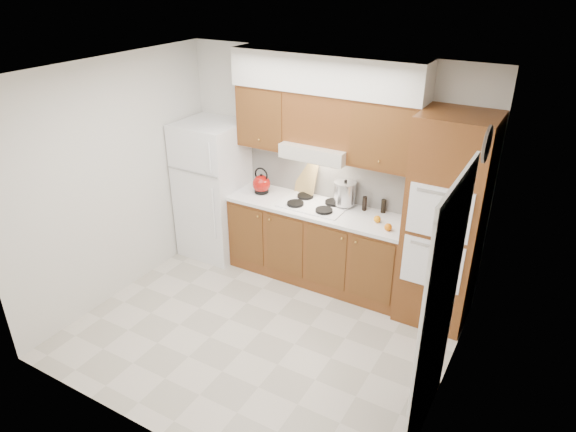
{
  "coord_description": "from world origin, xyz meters",
  "views": [
    {
      "loc": [
        2.34,
        -3.51,
        3.41
      ],
      "look_at": [
        0.07,
        0.45,
        1.15
      ],
      "focal_mm": 32.0,
      "sensor_mm": 36.0,
      "label": 1
    }
  ],
  "objects_px": {
    "fridge": "(214,190)",
    "oven_cabinet": "(445,223)",
    "kettle": "(261,184)",
    "stock_pot": "(345,193)"
  },
  "relations": [
    {
      "from": "fridge",
      "to": "stock_pot",
      "type": "relative_size",
      "value": 6.84
    },
    {
      "from": "fridge",
      "to": "oven_cabinet",
      "type": "bearing_deg",
      "value": 0.7
    },
    {
      "from": "fridge",
      "to": "kettle",
      "type": "distance_m",
      "value": 0.71
    },
    {
      "from": "fridge",
      "to": "kettle",
      "type": "xyz_separation_m",
      "value": [
        0.67,
        0.06,
        0.2
      ]
    },
    {
      "from": "oven_cabinet",
      "to": "kettle",
      "type": "relative_size",
      "value": 10.36
    },
    {
      "from": "oven_cabinet",
      "to": "kettle",
      "type": "bearing_deg",
      "value": 179.22
    },
    {
      "from": "oven_cabinet",
      "to": "kettle",
      "type": "distance_m",
      "value": 2.17
    },
    {
      "from": "oven_cabinet",
      "to": "fridge",
      "type": "bearing_deg",
      "value": -179.3
    },
    {
      "from": "oven_cabinet",
      "to": "stock_pot",
      "type": "relative_size",
      "value": 8.75
    },
    {
      "from": "kettle",
      "to": "stock_pot",
      "type": "relative_size",
      "value": 0.84
    }
  ]
}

